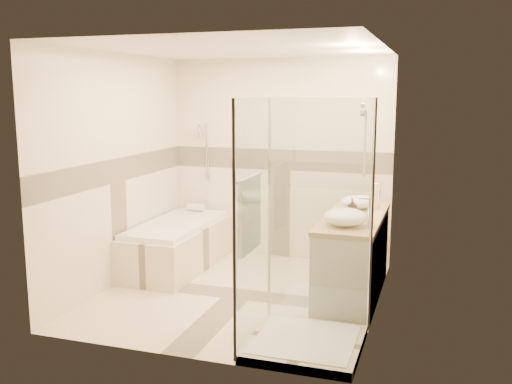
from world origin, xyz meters
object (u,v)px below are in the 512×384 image
(amenity_bottle_a, at_px, (352,208))
(bathtub, at_px, (177,243))
(vanity, at_px, (353,257))
(amenity_bottle_b, at_px, (353,208))
(shower_enclosure, at_px, (295,286))
(vessel_sink_near, at_px, (358,202))
(vessel_sink_far, at_px, (345,217))

(amenity_bottle_a, bearing_deg, bathtub, 169.97)
(vanity, xyz_separation_m, amenity_bottle_b, (-0.02, 0.07, 0.49))
(bathtub, distance_m, shower_enclosure, 2.47)
(vessel_sink_near, bearing_deg, vanity, -87.21)
(shower_enclosure, height_order, amenity_bottle_b, shower_enclosure)
(bathtub, relative_size, vessel_sink_far, 4.13)
(vanity, bearing_deg, amenity_bottle_b, 106.21)
(bathtub, bearing_deg, shower_enclosure, -41.10)
(shower_enclosure, xyz_separation_m, vessel_sink_near, (0.27, 1.68, 0.42))
(bathtub, relative_size, vanity, 1.05)
(vanity, xyz_separation_m, vessel_sink_near, (-0.02, 0.41, 0.50))
(bathtub, xyz_separation_m, shower_enclosure, (1.86, -1.62, 0.20))
(vessel_sink_far, relative_size, amenity_bottle_b, 3.06)
(bathtub, xyz_separation_m, vessel_sink_far, (2.13, -0.79, 0.63))
(bathtub, distance_m, amenity_bottle_a, 2.25)
(vessel_sink_near, bearing_deg, bathtub, -178.40)
(vessel_sink_far, distance_m, amenity_bottle_b, 0.51)
(vanity, bearing_deg, amenity_bottle_a, -126.64)
(bathtub, height_order, amenity_bottle_b, amenity_bottle_b)
(bathtub, xyz_separation_m, vessel_sink_near, (2.13, 0.06, 0.61))
(amenity_bottle_a, bearing_deg, amenity_bottle_b, 90.00)
(shower_enclosure, bearing_deg, bathtub, 138.90)
(vanity, relative_size, amenity_bottle_b, 12.03)
(bathtub, height_order, vanity, vanity)
(bathtub, height_order, amenity_bottle_a, amenity_bottle_a)
(vanity, relative_size, shower_enclosure, 0.79)
(shower_enclosure, distance_m, vessel_sink_far, 0.97)
(vanity, height_order, vessel_sink_far, vessel_sink_far)
(vanity, distance_m, amenity_bottle_b, 0.50)
(bathtub, xyz_separation_m, vanity, (2.15, -0.35, 0.12))
(shower_enclosure, relative_size, vessel_sink_near, 5.66)
(vessel_sink_near, xyz_separation_m, amenity_bottle_b, (0.00, -0.34, -0.00))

